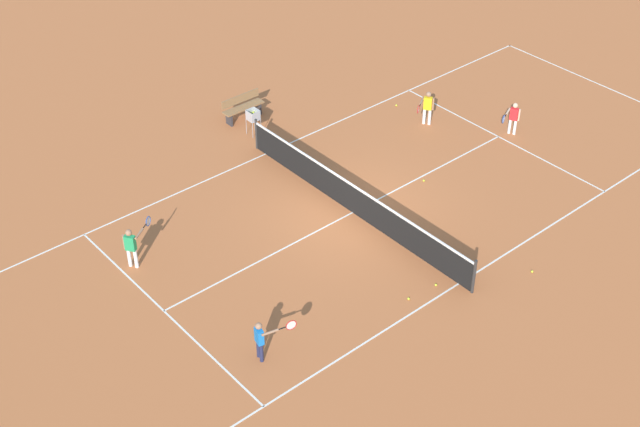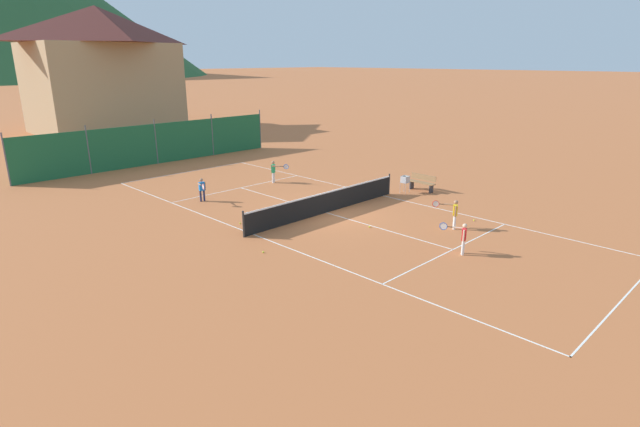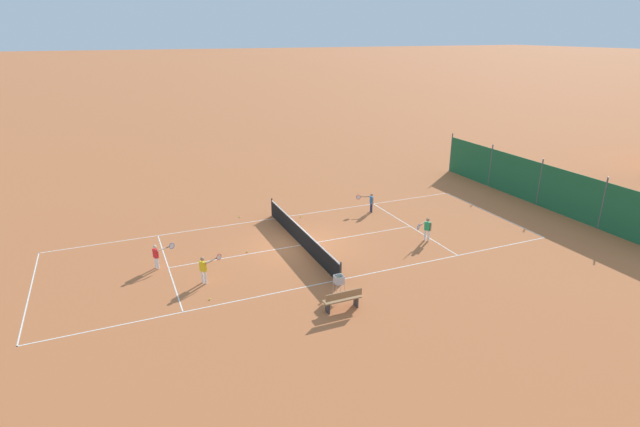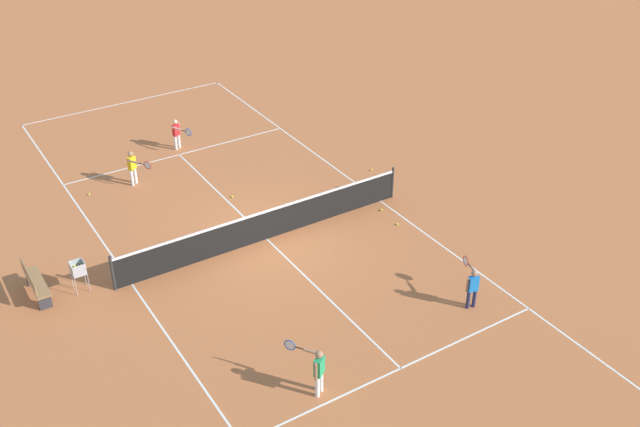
{
  "view_description": "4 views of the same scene",
  "coord_description": "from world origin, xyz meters",
  "px_view_note": "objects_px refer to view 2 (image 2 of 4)",
  "views": [
    {
      "loc": [
        -15.05,
        14.12,
        15.24
      ],
      "look_at": [
        -0.78,
        1.91,
        1.32
      ],
      "focal_mm": 50.0,
      "sensor_mm": 36.0,
      "label": 1
    },
    {
      "loc": [
        -15.28,
        -14.89,
        6.58
      ],
      "look_at": [
        -1.99,
        -1.59,
        0.75
      ],
      "focal_mm": 28.0,
      "sensor_mm": 36.0,
      "label": 2
    },
    {
      "loc": [
        21.26,
        -8.16,
        10.0
      ],
      "look_at": [
        -1.62,
        1.73,
        0.88
      ],
      "focal_mm": 28.0,
      "sensor_mm": 36.0,
      "label": 3
    },
    {
      "loc": [
        8.4,
        16.23,
        12.02
      ],
      "look_at": [
        -1.03,
        1.29,
        1.2
      ],
      "focal_mm": 42.0,
      "sensor_mm": 36.0,
      "label": 4
    }
  ],
  "objects_px": {
    "player_far_service": "(274,170)",
    "player_near_service": "(454,212)",
    "alpine_chalet": "(101,68)",
    "tennis_net": "(326,202)",
    "tennis_ball_near_corner": "(252,229)",
    "ball_hopper": "(405,180)",
    "tennis_ball_service_box": "(369,227)",
    "courtside_bench": "(422,182)",
    "tennis_ball_alley_right": "(474,220)",
    "player_far_baseline": "(202,188)",
    "player_near_baseline": "(462,236)",
    "tennis_ball_by_net_right": "(263,252)",
    "tennis_ball_by_net_left": "(240,223)"
  },
  "relations": [
    {
      "from": "tennis_net",
      "to": "player_far_service",
      "type": "bearing_deg",
      "value": 71.42
    },
    {
      "from": "tennis_ball_alley_right",
      "to": "tennis_ball_by_net_right",
      "type": "bearing_deg",
      "value": 158.12
    },
    {
      "from": "player_near_baseline",
      "to": "alpine_chalet",
      "type": "relative_size",
      "value": 0.09
    },
    {
      "from": "tennis_net",
      "to": "ball_hopper",
      "type": "relative_size",
      "value": 10.31
    },
    {
      "from": "player_near_service",
      "to": "player_near_baseline",
      "type": "bearing_deg",
      "value": -143.4
    },
    {
      "from": "player_far_baseline",
      "to": "player_near_baseline",
      "type": "relative_size",
      "value": 1.0
    },
    {
      "from": "player_far_service",
      "to": "alpine_chalet",
      "type": "height_order",
      "value": "alpine_chalet"
    },
    {
      "from": "ball_hopper",
      "to": "tennis_ball_service_box",
      "type": "bearing_deg",
      "value": -158.05
    },
    {
      "from": "player_near_service",
      "to": "tennis_ball_by_net_left",
      "type": "bearing_deg",
      "value": 131.17
    },
    {
      "from": "player_near_service",
      "to": "ball_hopper",
      "type": "bearing_deg",
      "value": 55.4
    },
    {
      "from": "tennis_ball_service_box",
      "to": "tennis_ball_alley_right",
      "type": "height_order",
      "value": "same"
    },
    {
      "from": "player_far_baseline",
      "to": "tennis_ball_by_net_right",
      "type": "xyz_separation_m",
      "value": [
        -2.15,
        -7.31,
        -0.63
      ]
    },
    {
      "from": "tennis_net",
      "to": "courtside_bench",
      "type": "xyz_separation_m",
      "value": [
        6.34,
        -0.78,
        -0.05
      ]
    },
    {
      "from": "player_far_service",
      "to": "player_near_service",
      "type": "bearing_deg",
      "value": -89.75
    },
    {
      "from": "tennis_ball_service_box",
      "to": "alpine_chalet",
      "type": "relative_size",
      "value": 0.01
    },
    {
      "from": "tennis_net",
      "to": "courtside_bench",
      "type": "distance_m",
      "value": 6.39
    },
    {
      "from": "player_near_service",
      "to": "ball_hopper",
      "type": "height_order",
      "value": "player_near_service"
    },
    {
      "from": "alpine_chalet",
      "to": "player_near_baseline",
      "type": "bearing_deg",
      "value": -96.51
    },
    {
      "from": "player_near_baseline",
      "to": "tennis_ball_alley_right",
      "type": "xyz_separation_m",
      "value": [
        3.75,
        1.54,
        -0.63
      ]
    },
    {
      "from": "tennis_ball_service_box",
      "to": "tennis_ball_alley_right",
      "type": "xyz_separation_m",
      "value": [
        3.81,
        -2.58,
        0.0
      ]
    },
    {
      "from": "alpine_chalet",
      "to": "player_far_service",
      "type": "bearing_deg",
      "value": -95.02
    },
    {
      "from": "tennis_net",
      "to": "tennis_ball_near_corner",
      "type": "xyz_separation_m",
      "value": [
        -3.77,
        0.52,
        -0.47
      ]
    },
    {
      "from": "player_far_service",
      "to": "player_near_service",
      "type": "height_order",
      "value": "player_far_service"
    },
    {
      "from": "player_near_baseline",
      "to": "tennis_ball_service_box",
      "type": "xyz_separation_m",
      "value": [
        -0.06,
        4.12,
        -0.63
      ]
    },
    {
      "from": "player_far_baseline",
      "to": "tennis_ball_service_box",
      "type": "relative_size",
      "value": 17.25
    },
    {
      "from": "tennis_ball_service_box",
      "to": "courtside_bench",
      "type": "bearing_deg",
      "value": 16.19
    },
    {
      "from": "tennis_ball_service_box",
      "to": "tennis_ball_alley_right",
      "type": "distance_m",
      "value": 4.61
    },
    {
      "from": "player_near_service",
      "to": "tennis_ball_by_net_right",
      "type": "bearing_deg",
      "value": 154.83
    },
    {
      "from": "tennis_ball_near_corner",
      "to": "tennis_ball_alley_right",
      "type": "bearing_deg",
      "value": -38.2
    },
    {
      "from": "tennis_ball_by_net_left",
      "to": "alpine_chalet",
      "type": "bearing_deg",
      "value": 75.81
    },
    {
      "from": "player_near_service",
      "to": "player_far_service",
      "type": "bearing_deg",
      "value": 90.25
    },
    {
      "from": "player_far_baseline",
      "to": "ball_hopper",
      "type": "distance_m",
      "value": 10.15
    },
    {
      "from": "tennis_ball_by_net_right",
      "to": "courtside_bench",
      "type": "height_order",
      "value": "courtside_bench"
    },
    {
      "from": "tennis_ball_service_box",
      "to": "tennis_ball_near_corner",
      "type": "relative_size",
      "value": 1.0
    },
    {
      "from": "tennis_ball_by_net_right",
      "to": "ball_hopper",
      "type": "distance_m",
      "value": 10.47
    },
    {
      "from": "tennis_ball_by_net_left",
      "to": "tennis_ball_by_net_right",
      "type": "relative_size",
      "value": 1.0
    },
    {
      "from": "tennis_net",
      "to": "tennis_ball_service_box",
      "type": "distance_m",
      "value": 2.74
    },
    {
      "from": "tennis_net",
      "to": "player_far_baseline",
      "type": "bearing_deg",
      "value": 117.78
    },
    {
      "from": "player_near_baseline",
      "to": "tennis_ball_by_net_left",
      "type": "height_order",
      "value": "player_near_baseline"
    },
    {
      "from": "tennis_net",
      "to": "player_near_baseline",
      "type": "bearing_deg",
      "value": -91.38
    },
    {
      "from": "tennis_ball_service_box",
      "to": "tennis_ball_by_net_right",
      "type": "bearing_deg",
      "value": 169.62
    },
    {
      "from": "player_far_baseline",
      "to": "player_near_baseline",
      "type": "distance_m",
      "value": 12.62
    },
    {
      "from": "tennis_ball_near_corner",
      "to": "ball_hopper",
      "type": "distance_m",
      "value": 9.16
    },
    {
      "from": "player_near_baseline",
      "to": "alpine_chalet",
      "type": "height_order",
      "value": "alpine_chalet"
    },
    {
      "from": "tennis_ball_service_box",
      "to": "tennis_ball_by_net_right",
      "type": "height_order",
      "value": "same"
    },
    {
      "from": "player_far_baseline",
      "to": "tennis_ball_service_box",
      "type": "distance_m",
      "value": 8.64
    },
    {
      "from": "player_far_service",
      "to": "ball_hopper",
      "type": "xyz_separation_m",
      "value": [
        3.29,
        -6.47,
        -0.05
      ]
    },
    {
      "from": "player_far_baseline",
      "to": "player_far_service",
      "type": "bearing_deg",
      "value": 5.87
    },
    {
      "from": "player_far_baseline",
      "to": "player_near_service",
      "type": "distance_m",
      "value": 11.76
    },
    {
      "from": "tennis_ball_service_box",
      "to": "courtside_bench",
      "type": "relative_size",
      "value": 0.04
    }
  ]
}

